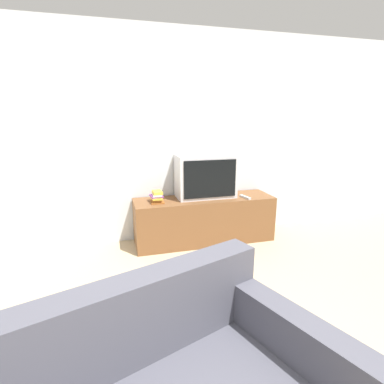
% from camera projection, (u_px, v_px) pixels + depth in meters
% --- Properties ---
extents(wall_back, '(9.00, 0.06, 2.60)m').
position_uv_depth(wall_back, '(152.00, 138.00, 3.70)').
color(wall_back, silver).
rests_on(wall_back, ground_plane).
extents(tv_stand, '(1.75, 0.50, 0.57)m').
position_uv_depth(tv_stand, '(204.00, 220.00, 3.82)').
color(tv_stand, brown).
rests_on(tv_stand, ground_plane).
extents(television, '(0.73, 0.38, 0.54)m').
position_uv_depth(television, '(206.00, 176.00, 3.75)').
color(television, silver).
rests_on(television, tv_stand).
extents(book_stack, '(0.16, 0.22, 0.14)m').
position_uv_depth(book_stack, '(157.00, 197.00, 3.55)').
color(book_stack, '#995623').
rests_on(book_stack, tv_stand).
extents(remote_on_stand, '(0.08, 0.19, 0.02)m').
position_uv_depth(remote_on_stand, '(245.00, 197.00, 3.75)').
color(remote_on_stand, '#B7B7B7').
rests_on(remote_on_stand, tv_stand).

